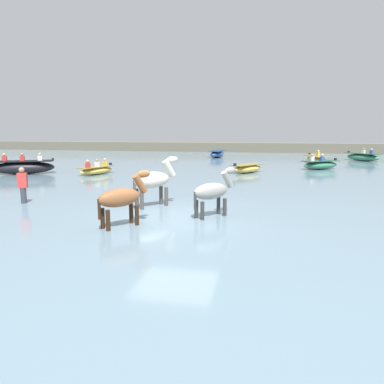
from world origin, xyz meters
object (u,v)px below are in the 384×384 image
object	(u,v)px
boat_near_starboard	(316,160)
boat_far_inshore	(363,157)
horse_lead_grey	(213,192)
horse_trailing_chestnut	(122,199)
boat_far_offshore	(247,169)
boat_near_port	(320,165)
boat_mid_channel	(217,154)
horse_flank_pinto	(153,181)
boat_distant_west	(23,167)
boat_distant_east	(97,170)
person_wading_close	(23,188)

from	to	relation	value
boat_near_starboard	boat_far_inshore	distance (m)	5.60
horse_lead_grey	horse_trailing_chestnut	distance (m)	2.81
boat_far_offshore	boat_near_port	bearing A→B (deg)	32.47
boat_mid_channel	boat_near_starboard	world-z (taller)	boat_near_starboard
boat_near_port	boat_far_offshore	xyz separation A→B (m)	(-4.87, -3.10, -0.04)
boat_near_starboard	boat_far_inshore	bearing A→B (deg)	38.34
horse_lead_grey	boat_far_offshore	world-z (taller)	horse_lead_grey
horse_flank_pinto	boat_near_port	world-z (taller)	horse_flank_pinto
horse_flank_pinto	boat_mid_channel	xyz separation A→B (m)	(-0.95, 24.05, -0.56)
horse_lead_grey	boat_far_offshore	distance (m)	12.09
boat_distant_west	boat_near_port	bearing A→B (deg)	19.43
boat_near_port	boat_mid_channel	distance (m)	13.10
horse_trailing_chestnut	boat_distant_east	size ratio (longest dim) A/B	0.67
horse_lead_grey	boat_far_inshore	size ratio (longest dim) A/B	0.56
boat_distant_east	boat_near_port	bearing A→B (deg)	22.69
horse_flank_pinto	boat_distant_east	distance (m)	10.44
person_wading_close	boat_distant_east	bearing A→B (deg)	99.39
boat_near_port	boat_far_inshore	xyz separation A→B (m)	(4.73, 8.06, 0.03)
horse_flank_pinto	boat_near_port	bearing A→B (deg)	61.75
horse_trailing_chestnut	boat_near_starboard	size ratio (longest dim) A/B	0.53
boat_distant_east	boat_mid_channel	world-z (taller)	boat_distant_east
boat_near_port	boat_mid_channel	world-z (taller)	boat_near_port
boat_near_port	boat_near_starboard	bearing A→B (deg)	85.82
boat_near_port	boat_far_inshore	distance (m)	9.35
horse_lead_grey	horse_flank_pinto	bearing A→B (deg)	154.47
horse_trailing_chestnut	boat_far_offshore	size ratio (longest dim) A/B	0.70
horse_lead_grey	horse_flank_pinto	distance (m)	2.48
boat_distant_east	horse_trailing_chestnut	bearing A→B (deg)	-60.43
boat_mid_channel	horse_trailing_chestnut	bearing A→B (deg)	-88.07
boat_near_starboard	boat_far_inshore	size ratio (longest dim) A/B	1.07
boat_mid_channel	boat_far_offshore	world-z (taller)	same
boat_near_starboard	boat_far_inshore	world-z (taller)	boat_far_inshore
horse_trailing_chestnut	person_wading_close	xyz separation A→B (m)	(-4.81, 2.30, -0.21)
person_wading_close	boat_far_inshore	bearing A→B (deg)	52.76
boat_near_port	boat_far_offshore	distance (m)	5.77
boat_far_inshore	person_wading_close	world-z (taller)	person_wading_close
horse_flank_pinto	boat_distant_west	xyz separation A→B (m)	(-10.85, 7.60, -0.49)
boat_distant_west	boat_far_inshore	world-z (taller)	boat_distant_west
boat_near_port	boat_far_offshore	size ratio (longest dim) A/B	1.09
person_wading_close	horse_trailing_chestnut	bearing A→B (deg)	-25.55
boat_near_port	boat_distant_east	bearing A→B (deg)	-157.31
boat_distant_east	boat_mid_channel	xyz separation A→B (m)	(5.34, 15.75, 0.07)
boat_mid_channel	boat_near_starboard	size ratio (longest dim) A/B	1.04
horse_flank_pinto	horse_lead_grey	bearing A→B (deg)	-25.53
horse_lead_grey	boat_distant_east	size ratio (longest dim) A/B	0.66
boat_distant_west	boat_far_offshore	bearing A→B (deg)	14.08
horse_trailing_chestnut	boat_far_inshore	bearing A→B (deg)	63.59
horse_trailing_chestnut	boat_near_starboard	bearing A→B (deg)	69.60
horse_lead_grey	boat_mid_channel	xyz separation A→B (m)	(-3.19, 25.11, -0.43)
horse_lead_grey	person_wading_close	size ratio (longest dim) A/B	1.10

